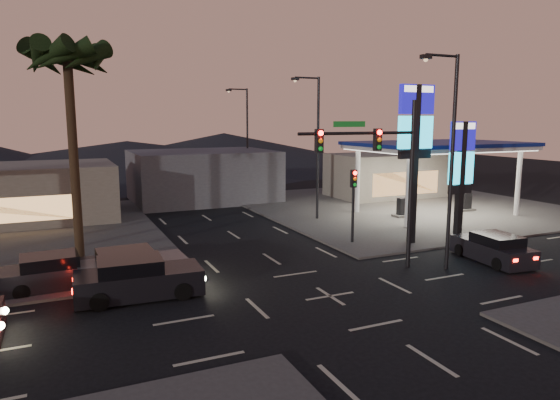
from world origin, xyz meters
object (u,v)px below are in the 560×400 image
car_lane_a_front (137,279)px  car_lane_b_mid (56,273)px  suv_station (493,249)px  traffic_signal_mast (382,161)px  pylon_sign_tall (415,132)px  pylon_sign_short (461,164)px  car_lane_b_front (131,267)px  gas_station (438,147)px

car_lane_a_front → car_lane_b_mid: size_ratio=1.10×
car_lane_a_front → suv_station: 17.26m
traffic_signal_mast → car_lane_a_front: (-10.89, 1.09, -4.46)m
pylon_sign_tall → traffic_signal_mast: pylon_sign_tall is taller
car_lane_b_mid → pylon_sign_short: bearing=-3.0°
traffic_signal_mast → car_lane_a_front: traffic_signal_mast is taller
car_lane_b_front → traffic_signal_mast: bearing=-15.8°
pylon_sign_tall → car_lane_a_front: pylon_sign_tall is taller
pylon_sign_short → car_lane_b_mid: pylon_sign_short is taller
pylon_sign_short → suv_station: pylon_sign_short is taller
pylon_sign_tall → suv_station: 7.45m
gas_station → pylon_sign_short: 9.02m
pylon_sign_short → traffic_signal_mast: bearing=-160.9°
pylon_sign_tall → car_lane_a_front: 16.79m
traffic_signal_mast → car_lane_a_front: bearing=174.3°
pylon_sign_short → suv_station: size_ratio=1.55×
gas_station → pylon_sign_tall: bearing=-139.1°
car_lane_a_front → suv_station: car_lane_a_front is taller
pylon_sign_short → traffic_signal_mast: (-7.24, -2.51, 0.57)m
car_lane_a_front → pylon_sign_short: bearing=4.5°
gas_station → suv_station: gas_station is taller
car_lane_a_front → car_lane_b_mid: bearing=139.5°
pylon_sign_tall → car_lane_b_front: size_ratio=1.89×
pylon_sign_short → car_lane_a_front: (-18.14, -1.42, -3.89)m
car_lane_a_front → suv_station: bearing=-7.0°
traffic_signal_mast → suv_station: 7.79m
pylon_sign_tall → suv_station: pylon_sign_tall is taller
car_lane_a_front → gas_station: bearing=21.1°
gas_station → suv_station: 13.31m
suv_station → pylon_sign_short: bearing=74.1°
car_lane_b_front → suv_station: (17.10, -4.10, -0.03)m
pylon_sign_tall → suv_station: size_ratio=1.99×
pylon_sign_short → car_lane_b_front: pylon_sign_short is taller
car_lane_b_mid → suv_station: bearing=-13.0°
pylon_sign_short → car_lane_a_front: pylon_sign_short is taller
car_lane_b_front → suv_station: bearing=-13.5°
pylon_sign_short → car_lane_b_front: size_ratio=1.47×
suv_station → car_lane_b_mid: bearing=167.0°
car_lane_b_front → suv_station: size_ratio=1.05×
gas_station → car_lane_b_mid: (-26.09, -6.40, -4.39)m
car_lane_b_front → suv_station: 17.58m
pylon_sign_short → car_lane_b_mid: (-21.09, 1.10, -3.96)m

